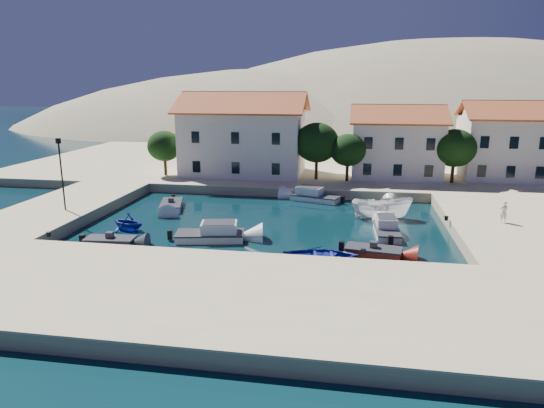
{
  "coord_description": "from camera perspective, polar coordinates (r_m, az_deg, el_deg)",
  "views": [
    {
      "loc": [
        7.1,
        -29.31,
        11.72
      ],
      "look_at": [
        0.63,
        9.05,
        2.0
      ],
      "focal_mm": 32.0,
      "sensor_mm": 36.0,
      "label": 1
    }
  ],
  "objects": [
    {
      "name": "pedestrian",
      "position": [
        42.31,
        25.59,
        -0.84
      ],
      "size": [
        0.73,
        0.59,
        1.74
      ],
      "primitive_type": "imported",
      "rotation": [
        0.0,
        0.0,
        3.46
      ],
      "color": "silver",
      "rests_on": "quay_east"
    },
    {
      "name": "cabin_cruiser_north",
      "position": [
        49.72,
        5.15,
        0.9
      ],
      "size": [
        5.35,
        3.52,
        1.6
      ],
      "rotation": [
        0.0,
        0.0,
        2.83
      ],
      "color": "white",
      "rests_on": "ground"
    },
    {
      "name": "quay_east",
      "position": [
        43.02,
        27.37,
        -2.71
      ],
      "size": [
        11.0,
        20.0,
        1.0
      ],
      "primitive_type": "cube",
      "color": "beige",
      "rests_on": "ground"
    },
    {
      "name": "cabin_cruiser_east",
      "position": [
        39.31,
        13.35,
        -2.99
      ],
      "size": [
        2.01,
        4.51,
        1.6
      ],
      "rotation": [
        0.0,
        0.0,
        1.62
      ],
      "color": "white",
      "rests_on": "ground"
    },
    {
      "name": "trees",
      "position": [
        55.26,
        6.87,
        6.77
      ],
      "size": [
        37.3,
        5.3,
        6.45
      ],
      "color": "#382314",
      "rests_on": "quay_north"
    },
    {
      "name": "building_left",
      "position": [
        59.07,
        -3.32,
        8.39
      ],
      "size": [
        14.7,
        9.45,
        9.7
      ],
      "color": "silver",
      "rests_on": "quay_north"
    },
    {
      "name": "quay_north",
      "position": [
        68.43,
        5.19,
        4.53
      ],
      "size": [
        80.0,
        36.0,
        1.0
      ],
      "primitive_type": "cube",
      "color": "beige",
      "rests_on": "ground"
    },
    {
      "name": "bollards",
      "position": [
        35.09,
        2.09,
        -3.52
      ],
      "size": [
        29.36,
        9.56,
        0.3
      ],
      "color": "black",
      "rests_on": "ground"
    },
    {
      "name": "rowboat_west",
      "position": [
        41.7,
        -16.54,
        -2.9
      ],
      "size": [
        3.79,
        3.52,
        1.63
      ],
      "primitive_type": "imported",
      "rotation": [
        0.0,
        0.0,
        -1.9
      ],
      "color": "navy",
      "rests_on": "ground"
    },
    {
      "name": "building_right",
      "position": [
        61.99,
        25.54,
        6.89
      ],
      "size": [
        9.45,
        8.4,
        8.8
      ],
      "color": "silver",
      "rests_on": "quay_north"
    },
    {
      "name": "quay_south",
      "position": [
        26.83,
        -6.81,
        -10.8
      ],
      "size": [
        52.0,
        12.0,
        1.0
      ],
      "primitive_type": "cube",
      "color": "beige",
      "rests_on": "ground"
    },
    {
      "name": "rowboat_south",
      "position": [
        33.09,
        5.78,
        -6.79
      ],
      "size": [
        5.67,
        4.51,
        1.05
      ],
      "primitive_type": "imported",
      "rotation": [
        0.0,
        0.0,
        1.76
      ],
      "color": "navy",
      "rests_on": "ground"
    },
    {
      "name": "building_mid",
      "position": [
        58.88,
        14.41,
        7.25
      ],
      "size": [
        10.5,
        8.4,
        8.3
      ],
      "color": "silver",
      "rests_on": "quay_north"
    },
    {
      "name": "motorboat_white_west",
      "position": [
        47.6,
        -11.76,
        -0.16
      ],
      "size": [
        3.07,
        4.75,
        1.25
      ],
      "rotation": [
        0.0,
        0.0,
        -1.29
      ],
      "color": "white",
      "rests_on": "ground"
    },
    {
      "name": "motorboat_red_se",
      "position": [
        34.65,
        11.84,
        -5.54
      ],
      "size": [
        4.05,
        2.28,
        1.25
      ],
      "rotation": [
        0.0,
        0.0,
        -0.16
      ],
      "color": "maroon",
      "rests_on": "ground"
    },
    {
      "name": "lamppost",
      "position": [
        45.23,
        -23.58,
        3.99
      ],
      "size": [
        0.35,
        0.25,
        6.22
      ],
      "color": "black",
      "rests_on": "quay_west"
    },
    {
      "name": "cabin_cruiser_south",
      "position": [
        37.51,
        -7.31,
        -3.54
      ],
      "size": [
        5.53,
        3.19,
        1.6
      ],
      "rotation": [
        0.0,
        0.0,
        0.2
      ],
      "color": "white",
      "rests_on": "ground"
    },
    {
      "name": "boat_east",
      "position": [
        44.31,
        12.74,
        -1.66
      ],
      "size": [
        5.59,
        2.7,
        2.08
      ],
      "primitive_type": "imported",
      "rotation": [
        0.0,
        0.0,
        1.7
      ],
      "color": "white",
      "rests_on": "ground"
    },
    {
      "name": "motorboat_white_ne",
      "position": [
        47.64,
        13.45,
        -0.24
      ],
      "size": [
        2.07,
        3.58,
        1.25
      ],
      "rotation": [
        0.0,
        0.0,
        1.42
      ],
      "color": "white",
      "rests_on": "ground"
    },
    {
      "name": "motorboat_grey_sw",
      "position": [
        37.96,
        -18.49,
        -4.24
      ],
      "size": [
        3.75,
        1.92,
        1.25
      ],
      "rotation": [
        0.0,
        0.0,
        0.09
      ],
      "color": "#323337",
      "rests_on": "ground"
    },
    {
      "name": "quay_west",
      "position": [
        48.5,
        -23.31,
        -0.52
      ],
      "size": [
        8.0,
        20.0,
        1.0
      ],
      "primitive_type": "cube",
      "color": "beige",
      "rests_on": "ground"
    },
    {
      "name": "hills",
      "position": [
        157.49,
        14.27,
        0.7
      ],
      "size": [
        254.0,
        176.0,
        99.0
      ],
      "color": "#988967",
      "rests_on": "ground"
    },
    {
      "name": "ground",
      "position": [
        32.36,
        -3.8,
        -7.24
      ],
      "size": [
        400.0,
        400.0,
        0.0
      ],
      "primitive_type": "plane",
      "color": "black",
      "rests_on": "ground"
    }
  ]
}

